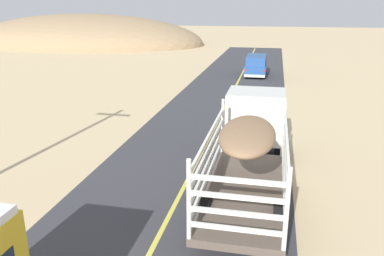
# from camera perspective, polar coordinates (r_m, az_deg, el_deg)

# --- Properties ---
(livestock_truck) EXTENTS (2.53, 9.70, 3.02)m
(livestock_truck) POSITION_cam_1_polar(r_m,az_deg,el_deg) (15.60, 8.88, -0.38)
(livestock_truck) COLOR silver
(livestock_truck) RESTS_ON road_surface
(car_far) EXTENTS (1.90, 4.62, 1.93)m
(car_far) POSITION_cam_1_polar(r_m,az_deg,el_deg) (37.83, 9.41, 9.20)
(car_far) COLOR #264C8C
(car_far) RESTS_ON road_surface
(distant_hill) EXTENTS (41.83, 25.77, 10.01)m
(distant_hill) POSITION_cam_1_polar(r_m,az_deg,el_deg) (71.14, -15.54, 11.86)
(distant_hill) COLOR #997C5A
(distant_hill) RESTS_ON ground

